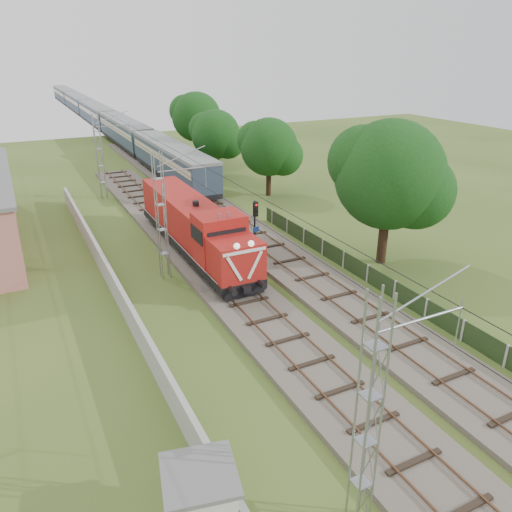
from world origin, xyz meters
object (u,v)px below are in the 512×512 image
signal_post (255,221)px  relay_hut (201,501)px  locomotive (195,226)px  coach_rake (97,114)px

signal_post → relay_hut: (-10.46, -17.37, -1.89)m
locomotive → coach_rake: bearing=85.6°
signal_post → relay_hut: size_ratio=1.70×
coach_rake → signal_post: (-1.94, -68.39, 0.57)m
coach_rake → relay_hut: size_ratio=42.38×
coach_rake → relay_hut: bearing=-98.2°
coach_rake → signal_post: signal_post is taller
coach_rake → locomotive: bearing=-94.4°
coach_rake → relay_hut: (-12.40, -85.76, -1.32)m
locomotive → relay_hut: bearing=-109.7°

